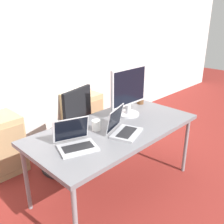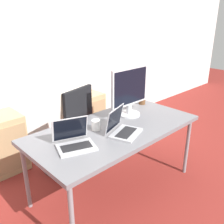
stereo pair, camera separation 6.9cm
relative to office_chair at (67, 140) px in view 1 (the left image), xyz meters
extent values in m
plane|color=maroon|center=(0.14, -0.67, -0.39)|extent=(14.00, 14.00, 0.00)
cube|color=silver|center=(0.14, 0.78, 0.91)|extent=(10.00, 0.05, 2.60)
cube|color=slate|center=(0.14, -0.67, 0.33)|extent=(1.74, 0.87, 0.04)
cylinder|color=gray|center=(-0.68, -1.04, -0.04)|extent=(0.04, 0.04, 0.69)
cylinder|color=gray|center=(0.95, -1.04, -0.04)|extent=(0.04, 0.04, 0.69)
cylinder|color=gray|center=(-0.68, -0.29, -0.04)|extent=(0.04, 0.04, 0.69)
cylinder|color=gray|center=(0.95, -0.29, -0.04)|extent=(0.04, 0.04, 0.69)
cylinder|color=#232326|center=(-0.02, 0.07, -0.37)|extent=(0.56, 0.56, 0.04)
cylinder|color=gray|center=(-0.02, 0.07, -0.16)|extent=(0.05, 0.05, 0.38)
cube|color=black|center=(-0.02, 0.07, 0.03)|extent=(0.58, 0.58, 0.07)
cube|color=black|center=(0.05, -0.18, 0.36)|extent=(0.44, 0.14, 0.60)
cube|color=#977D56|center=(-0.59, 0.31, -0.04)|extent=(0.44, 0.01, 0.56)
cube|color=tan|center=(0.66, 0.53, -0.04)|extent=(0.48, 0.44, 0.70)
cube|color=#977D56|center=(0.66, 0.31, -0.04)|extent=(0.44, 0.01, 0.56)
cube|color=#ADADB2|center=(0.10, -0.85, 0.36)|extent=(0.37, 0.32, 0.02)
cube|color=black|center=(0.10, -0.85, 0.37)|extent=(0.28, 0.20, 0.00)
cube|color=#ADADB2|center=(0.07, -0.73, 0.48)|extent=(0.31, 0.15, 0.22)
cube|color=black|center=(0.07, -0.73, 0.48)|extent=(0.29, 0.14, 0.20)
cube|color=#ADADB2|center=(-0.40, -0.75, 0.36)|extent=(0.37, 0.32, 0.02)
cube|color=black|center=(-0.40, -0.75, 0.37)|extent=(0.28, 0.20, 0.00)
cube|color=#ADADB2|center=(-0.36, -0.62, 0.48)|extent=(0.32, 0.16, 0.22)
cube|color=black|center=(-0.36, -0.62, 0.48)|extent=(0.29, 0.15, 0.20)
cylinder|color=#B7B7BC|center=(0.47, -0.54, 0.36)|extent=(0.25, 0.25, 0.02)
cylinder|color=#B7B7BC|center=(0.47, -0.54, 0.42)|extent=(0.06, 0.06, 0.10)
cube|color=#B7B7BC|center=(0.47, -0.54, 0.68)|extent=(0.53, 0.03, 0.41)
cube|color=black|center=(0.47, -0.56, 0.68)|extent=(0.49, 0.00, 0.37)
cylinder|color=white|center=(-0.04, -0.58, 0.40)|extent=(0.08, 0.08, 0.10)
cylinder|color=brown|center=(0.86, -0.41, 0.40)|extent=(0.08, 0.08, 0.11)
cylinder|color=white|center=(0.86, -0.41, 0.46)|extent=(0.09, 0.09, 0.01)
camera|label=1|loc=(-1.50, -2.23, 1.40)|focal=40.00mm
camera|label=2|loc=(-1.45, -2.28, 1.40)|focal=40.00mm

